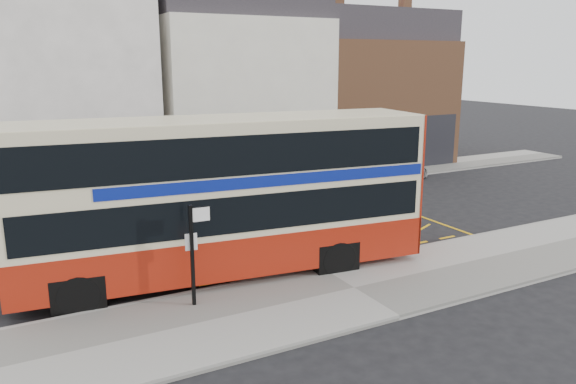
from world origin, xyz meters
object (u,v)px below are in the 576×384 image
car_silver (2,217)px  car_white (395,170)px  bus_stop_post (194,245)px  double_decker_bus (225,195)px  car_grey (242,186)px  street_tree_right (340,118)px

car_silver → car_white: car_silver is taller
bus_stop_post → car_silver: (-4.26, 9.60, -1.09)m
double_decker_bus → car_grey: size_ratio=2.69×
double_decker_bus → street_tree_right: (11.37, 11.19, 0.72)m
double_decker_bus → car_silver: 9.92m
double_decker_bus → bus_stop_post: size_ratio=4.53×
bus_stop_post → car_silver: bus_stop_post is taller
car_white → street_tree_right: 4.23m
double_decker_bus → car_silver: (-5.89, 7.77, -1.82)m
double_decker_bus → bus_stop_post: double_decker_bus is taller
double_decker_bus → car_grey: (4.06, 8.19, -1.78)m
car_white → car_silver: bearing=75.0°
car_grey → street_tree_right: street_tree_right is taller
car_silver → car_white: size_ratio=0.93×
car_grey → street_tree_right: bearing=-72.2°
car_silver → street_tree_right: street_tree_right is taller
double_decker_bus → car_white: (13.15, 8.37, -1.88)m
car_silver → car_grey: (9.95, 0.42, 0.05)m
car_grey → street_tree_right: size_ratio=0.96×
bus_stop_post → car_grey: (5.69, 10.03, -1.05)m
car_grey → car_white: size_ratio=1.02×
street_tree_right → car_white: bearing=-57.8°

